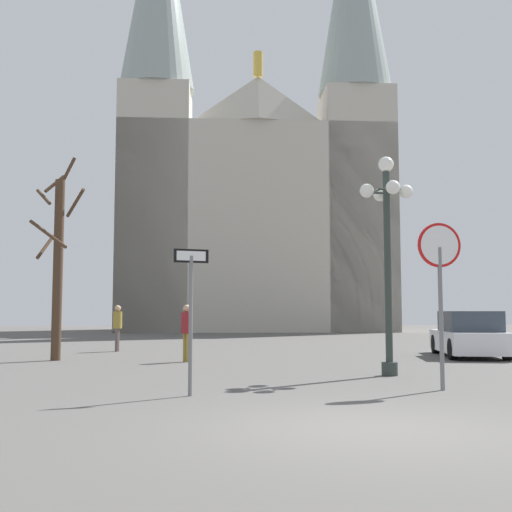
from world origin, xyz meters
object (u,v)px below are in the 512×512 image
object	(u,v)px
stop_sign	(440,271)
pedestrian_walking	(187,327)
cathedral	(256,176)
one_way_arrow_sign	(191,304)
street_lamp	(387,236)
bare_tree	(58,261)
parked_car_near_white	(469,335)
pedestrian_standing	(118,323)

from	to	relation	value
stop_sign	pedestrian_walking	world-z (taller)	stop_sign
cathedral	stop_sign	world-z (taller)	cathedral
cathedral	stop_sign	distance (m)	37.65
one_way_arrow_sign	street_lamp	xyz separation A→B (m)	(4.47, 2.97, 1.59)
cathedral	street_lamp	distance (m)	34.80
one_way_arrow_sign	street_lamp	bearing A→B (deg)	33.61
street_lamp	bare_tree	world-z (taller)	bare_tree
street_lamp	parked_car_near_white	distance (m)	7.54
stop_sign	parked_car_near_white	size ratio (longest dim) A/B	0.66
stop_sign	pedestrian_standing	world-z (taller)	stop_sign
street_lamp	parked_car_near_white	size ratio (longest dim) A/B	1.07
stop_sign	one_way_arrow_sign	distance (m)	4.63
stop_sign	parked_car_near_white	xyz separation A→B (m)	(4.34, 8.26, -1.50)
bare_tree	pedestrian_standing	xyz separation A→B (m)	(1.37, 4.14, -1.94)
bare_tree	pedestrian_standing	distance (m)	4.77
one_way_arrow_sign	parked_car_near_white	world-z (taller)	one_way_arrow_sign
bare_tree	one_way_arrow_sign	bearing A→B (deg)	-65.26
stop_sign	pedestrian_walking	xyz separation A→B (m)	(-4.62, 7.15, -1.19)
pedestrian_walking	parked_car_near_white	bearing A→B (deg)	7.09
pedestrian_standing	street_lamp	bearing A→B (deg)	-53.90
cathedral	bare_tree	world-z (taller)	cathedral
pedestrian_walking	pedestrian_standing	world-z (taller)	pedestrian_standing
stop_sign	pedestrian_walking	bearing A→B (deg)	122.86
parked_car_near_white	cathedral	bearing A→B (deg)	97.50
pedestrian_walking	cathedral	bearing A→B (deg)	79.81
cathedral	bare_tree	size ratio (longest dim) A/B	5.86
bare_tree	pedestrian_standing	size ratio (longest dim) A/B	3.69
one_way_arrow_sign	pedestrian_standing	xyz separation A→B (m)	(-2.51, 12.55, -0.55)
stop_sign	one_way_arrow_sign	bearing A→B (deg)	-176.54
street_lamp	bare_tree	size ratio (longest dim) A/B	0.81
stop_sign	street_lamp	distance (m)	2.87
pedestrian_standing	parked_car_near_white	bearing A→B (deg)	-19.34
cathedral	one_way_arrow_sign	world-z (taller)	cathedral
stop_sign	street_lamp	xyz separation A→B (m)	(-0.11, 2.70, 0.96)
one_way_arrow_sign	pedestrian_walking	size ratio (longest dim) A/B	1.54
cathedral	street_lamp	size ratio (longest dim) A/B	7.22
street_lamp	parked_car_near_white	world-z (taller)	street_lamp
stop_sign	pedestrian_standing	distance (m)	14.22
stop_sign	one_way_arrow_sign	world-z (taller)	stop_sign
stop_sign	pedestrian_standing	size ratio (longest dim) A/B	1.85
parked_car_near_white	pedestrian_standing	size ratio (longest dim) A/B	2.81
stop_sign	cathedral	bearing A→B (deg)	89.00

